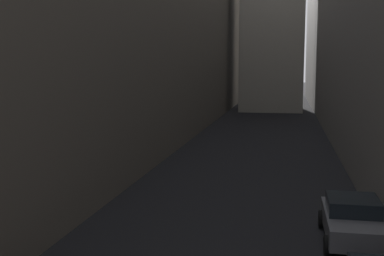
% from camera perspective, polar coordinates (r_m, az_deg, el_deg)
% --- Properties ---
extents(ground_plane, '(264.00, 264.00, 0.00)m').
position_cam_1_polar(ground_plane, '(44.10, 8.15, -0.59)').
color(ground_plane, black).
extents(building_block_left, '(13.13, 108.00, 20.91)m').
position_cam_1_polar(building_block_left, '(47.99, -6.38, 12.59)').
color(building_block_left, '#60594F').
rests_on(building_block_left, ground).
extents(parked_car_right_far, '(2.07, 4.09, 1.52)m').
position_cam_1_polar(parked_car_right_far, '(17.85, 18.15, -10.07)').
color(parked_car_right_far, '#4C4C51').
rests_on(parked_car_right_far, ground).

